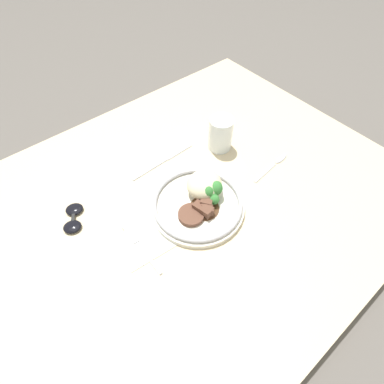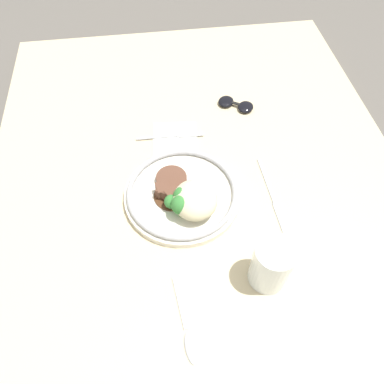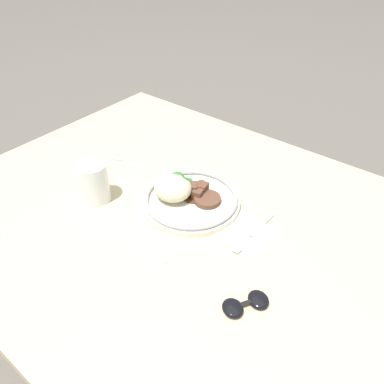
{
  "view_description": "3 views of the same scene",
  "coord_description": "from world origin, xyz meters",
  "px_view_note": "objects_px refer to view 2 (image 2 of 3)",
  "views": [
    {
      "loc": [
        -0.28,
        -0.4,
        0.71
      ],
      "look_at": [
        0.03,
        -0.02,
        0.09
      ],
      "focal_mm": 28.0,
      "sensor_mm": 36.0,
      "label": 1
    },
    {
      "loc": [
        0.5,
        -0.09,
        0.72
      ],
      "look_at": [
        0.04,
        -0.02,
        0.07
      ],
      "focal_mm": 35.0,
      "sensor_mm": 36.0,
      "label": 2
    },
    {
      "loc": [
        -0.44,
        0.54,
        0.66
      ],
      "look_at": [
        0.02,
        -0.04,
        0.09
      ],
      "focal_mm": 35.0,
      "sensor_mm": 36.0,
      "label": 3
    }
  ],
  "objects_px": {
    "plate": "(184,195)",
    "juice_glass": "(271,266)",
    "fork": "(177,136)",
    "spoon": "(188,336)",
    "knife": "(274,201)",
    "sunglasses": "(236,104)"
  },
  "relations": [
    {
      "from": "juice_glass",
      "to": "fork",
      "type": "height_order",
      "value": "juice_glass"
    },
    {
      "from": "juice_glass",
      "to": "spoon",
      "type": "xyz_separation_m",
      "value": [
        0.09,
        -0.16,
        -0.05
      ]
    },
    {
      "from": "fork",
      "to": "knife",
      "type": "height_order",
      "value": "fork"
    },
    {
      "from": "sunglasses",
      "to": "juice_glass",
      "type": "bearing_deg",
      "value": 26.25
    },
    {
      "from": "plate",
      "to": "spoon",
      "type": "relative_size",
      "value": 1.59
    },
    {
      "from": "juice_glass",
      "to": "sunglasses",
      "type": "relative_size",
      "value": 1.01
    },
    {
      "from": "juice_glass",
      "to": "knife",
      "type": "xyz_separation_m",
      "value": [
        -0.17,
        0.06,
        -0.05
      ]
    },
    {
      "from": "juice_glass",
      "to": "spoon",
      "type": "height_order",
      "value": "juice_glass"
    },
    {
      "from": "plate",
      "to": "knife",
      "type": "xyz_separation_m",
      "value": [
        0.03,
        0.2,
        -0.02
      ]
    },
    {
      "from": "plate",
      "to": "juice_glass",
      "type": "bearing_deg",
      "value": 34.51
    },
    {
      "from": "fork",
      "to": "spoon",
      "type": "bearing_deg",
      "value": -93.04
    },
    {
      "from": "plate",
      "to": "fork",
      "type": "relative_size",
      "value": 1.5
    },
    {
      "from": "fork",
      "to": "plate",
      "type": "bearing_deg",
      "value": -90.7
    },
    {
      "from": "knife",
      "to": "sunglasses",
      "type": "distance_m",
      "value": 0.32
    },
    {
      "from": "plate",
      "to": "fork",
      "type": "distance_m",
      "value": 0.2
    },
    {
      "from": "knife",
      "to": "spoon",
      "type": "bearing_deg",
      "value": -43.03
    },
    {
      "from": "sunglasses",
      "to": "spoon",
      "type": "bearing_deg",
      "value": 11.37
    },
    {
      "from": "knife",
      "to": "spoon",
      "type": "height_order",
      "value": "spoon"
    },
    {
      "from": "fork",
      "to": "sunglasses",
      "type": "relative_size",
      "value": 1.6
    },
    {
      "from": "knife",
      "to": "sunglasses",
      "type": "xyz_separation_m",
      "value": [
        -0.32,
        -0.02,
        0.01
      ]
    },
    {
      "from": "juice_glass",
      "to": "fork",
      "type": "relative_size",
      "value": 0.63
    },
    {
      "from": "juice_glass",
      "to": "spoon",
      "type": "relative_size",
      "value": 0.67
    }
  ]
}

